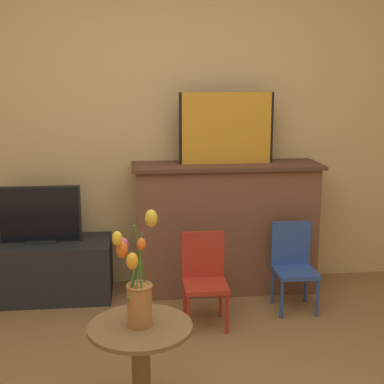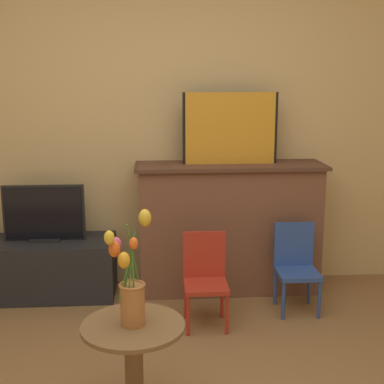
{
  "view_description": "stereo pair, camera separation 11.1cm",
  "coord_description": "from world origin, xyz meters",
  "px_view_note": "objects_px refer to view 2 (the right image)",
  "views": [
    {
      "loc": [
        -0.16,
        -1.91,
        1.59
      ],
      "look_at": [
        0.17,
        1.2,
        0.91
      ],
      "focal_mm": 50.0,
      "sensor_mm": 36.0,
      "label": 1
    },
    {
      "loc": [
        -0.05,
        -1.92,
        1.59
      ],
      "look_at": [
        0.17,
        1.2,
        0.91
      ],
      "focal_mm": 50.0,
      "sensor_mm": 36.0,
      "label": 2
    }
  ],
  "objects_px": {
    "chair_red": "(205,275)",
    "tv_monitor": "(44,214)",
    "vase_tulips": "(131,285)",
    "chair_blue": "(296,263)",
    "painting": "(230,128)"
  },
  "relations": [
    {
      "from": "chair_red",
      "to": "tv_monitor",
      "type": "bearing_deg",
      "value": 154.32
    },
    {
      "from": "tv_monitor",
      "to": "vase_tulips",
      "type": "height_order",
      "value": "vase_tulips"
    },
    {
      "from": "chair_blue",
      "to": "painting",
      "type": "bearing_deg",
      "value": 135.79
    },
    {
      "from": "vase_tulips",
      "to": "chair_red",
      "type": "bearing_deg",
      "value": 67.54
    },
    {
      "from": "painting",
      "to": "chair_blue",
      "type": "bearing_deg",
      "value": -44.21
    },
    {
      "from": "painting",
      "to": "chair_red",
      "type": "xyz_separation_m",
      "value": [
        -0.23,
        -0.58,
        -0.89
      ]
    },
    {
      "from": "chair_red",
      "to": "chair_blue",
      "type": "distance_m",
      "value": 0.67
    },
    {
      "from": "tv_monitor",
      "to": "chair_red",
      "type": "xyz_separation_m",
      "value": [
        1.12,
        -0.54,
        -0.29
      ]
    },
    {
      "from": "painting",
      "to": "chair_red",
      "type": "height_order",
      "value": "painting"
    },
    {
      "from": "tv_monitor",
      "to": "chair_red",
      "type": "height_order",
      "value": "tv_monitor"
    },
    {
      "from": "chair_blue",
      "to": "tv_monitor",
      "type": "bearing_deg",
      "value": 168.55
    },
    {
      "from": "chair_red",
      "to": "chair_blue",
      "type": "xyz_separation_m",
      "value": [
        0.65,
        0.18,
        0.0
      ]
    },
    {
      "from": "chair_red",
      "to": "chair_blue",
      "type": "bearing_deg",
      "value": 15.59
    },
    {
      "from": "painting",
      "to": "chair_red",
      "type": "distance_m",
      "value": 1.09
    },
    {
      "from": "painting",
      "to": "chair_red",
      "type": "relative_size",
      "value": 1.15
    }
  ]
}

